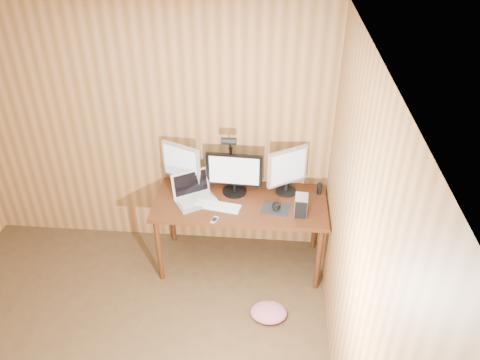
# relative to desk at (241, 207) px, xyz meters

# --- Properties ---
(room_shell) EXTENTS (4.00, 4.00, 4.00)m
(room_shell) POSITION_rel_desk_xyz_m (-0.93, -1.70, 0.62)
(room_shell) COLOR #48321B
(room_shell) RESTS_ON ground
(desk) EXTENTS (1.60, 0.70, 0.75)m
(desk) POSITION_rel_desk_xyz_m (0.00, 0.00, 0.00)
(desk) COLOR #411F0D
(desk) RESTS_ON floor
(monitor_center) EXTENTS (0.53, 0.23, 0.41)m
(monitor_center) POSITION_rel_desk_xyz_m (-0.07, 0.08, 0.34)
(monitor_center) COLOR black
(monitor_center) RESTS_ON desk
(monitor_left) EXTENTS (0.39, 0.21, 0.46)m
(monitor_left) POSITION_rel_desk_xyz_m (-0.58, 0.12, 0.37)
(monitor_left) COLOR black
(monitor_left) RESTS_ON desk
(monitor_right) EXTENTS (0.37, 0.26, 0.46)m
(monitor_right) POSITION_rel_desk_xyz_m (0.42, 0.12, 0.37)
(monitor_right) COLOR black
(monitor_right) RESTS_ON desk
(laptop) EXTENTS (0.46, 0.43, 0.26)m
(laptop) POSITION_rel_desk_xyz_m (-0.43, -0.07, 0.19)
(laptop) COLOR silver
(laptop) RESTS_ON desk
(keyboard) EXTENTS (0.45, 0.21, 0.02)m
(keyboard) POSITION_rel_desk_xyz_m (-0.21, -0.17, 0.13)
(keyboard) COLOR white
(keyboard) RESTS_ON desk
(mousepad) EXTENTS (0.27, 0.23, 0.00)m
(mousepad) POSITION_rel_desk_xyz_m (0.33, -0.16, 0.12)
(mousepad) COLOR black
(mousepad) RESTS_ON desk
(mouse) EXTENTS (0.08, 0.12, 0.04)m
(mouse) POSITION_rel_desk_xyz_m (0.33, -0.16, 0.15)
(mouse) COLOR black
(mouse) RESTS_ON mousepad
(hard_drive) EXTENTS (0.12, 0.17, 0.18)m
(hard_drive) POSITION_rel_desk_xyz_m (0.55, -0.21, 0.21)
(hard_drive) COLOR silver
(hard_drive) RESTS_ON desk
(phone) EXTENTS (0.07, 0.10, 0.01)m
(phone) POSITION_rel_desk_xyz_m (-0.20, -0.38, 0.13)
(phone) COLOR silver
(phone) RESTS_ON desk
(speaker) EXTENTS (0.05, 0.05, 0.11)m
(speaker) POSITION_rel_desk_xyz_m (0.73, 0.12, 0.18)
(speaker) COLOR black
(speaker) RESTS_ON desk
(desk_lamp) EXTENTS (0.14, 0.20, 0.61)m
(desk_lamp) POSITION_rel_desk_xyz_m (-0.12, 0.16, 0.50)
(desk_lamp) COLOR black
(desk_lamp) RESTS_ON desk
(fabric_pile) EXTENTS (0.34, 0.28, 0.10)m
(fabric_pile) POSITION_rel_desk_xyz_m (0.31, -0.76, -0.58)
(fabric_pile) COLOR #B3576A
(fabric_pile) RESTS_ON floor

